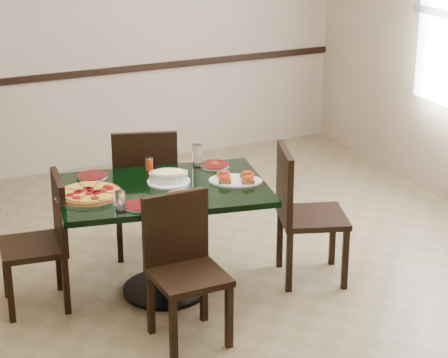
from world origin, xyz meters
name	(u,v)px	position (x,y,z in m)	size (l,w,h in m)	color
floor	(208,291)	(0.00, 0.00, 0.00)	(5.50, 5.50, 0.00)	olive
room_shell	(237,56)	(1.02, 1.73, 1.17)	(5.50, 5.50, 5.50)	white
main_table	(163,213)	(-0.26, 0.12, 0.57)	(1.47, 1.08, 0.75)	black
chair_far	(145,184)	(-0.17, 0.72, 0.55)	(0.56, 0.56, 0.97)	black
chair_near	(183,260)	(-0.35, -0.45, 0.50)	(0.43, 0.43, 0.89)	black
chair_right	(300,207)	(0.65, -0.08, 0.53)	(0.56, 0.56, 0.94)	black
chair_left	(45,235)	(-1.01, 0.28, 0.49)	(0.45, 0.45, 0.87)	black
pepperoni_pizza	(89,193)	(-0.74, 0.16, 0.77)	(0.43, 0.43, 0.04)	silver
lasagna_casserole	(169,176)	(-0.20, 0.18, 0.80)	(0.29, 0.28, 0.09)	silver
bread_basket	(182,196)	(-0.25, -0.17, 0.79)	(0.21, 0.17, 0.09)	brown
bruschetta_platter	(236,178)	(0.21, 0.01, 0.77)	(0.43, 0.38, 0.05)	silver
side_plate_near	(139,205)	(-0.51, -0.13, 0.76)	(0.20, 0.20, 0.02)	silver
side_plate_far_r	(214,165)	(0.20, 0.35, 0.76)	(0.20, 0.20, 0.03)	silver
side_plate_far_l	(93,176)	(-0.62, 0.49, 0.76)	(0.20, 0.20, 0.02)	silver
napkin_setting	(149,206)	(-0.45, -0.15, 0.75)	(0.19, 0.19, 0.01)	white
water_glass_a	(198,156)	(0.09, 0.38, 0.83)	(0.07, 0.07, 0.16)	white
water_glass_b	(120,202)	(-0.64, -0.17, 0.82)	(0.06, 0.06, 0.13)	white
pepper_shaker	(149,163)	(-0.23, 0.47, 0.80)	(0.05, 0.05, 0.09)	#C43D14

